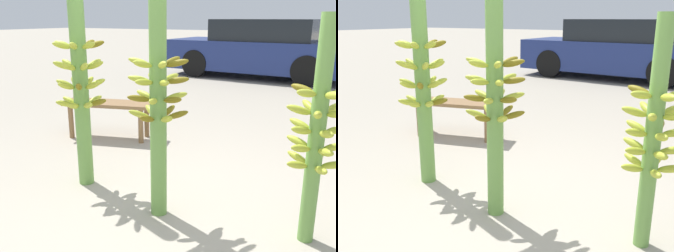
{
  "view_description": "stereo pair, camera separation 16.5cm",
  "coord_description": "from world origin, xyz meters",
  "views": [
    {
      "loc": [
        1.25,
        -2.07,
        1.42
      ],
      "look_at": [
        -0.09,
        0.27,
        0.64
      ],
      "focal_mm": 40.0,
      "sensor_mm": 36.0,
      "label": 1
    },
    {
      "loc": [
        1.39,
        -1.98,
        1.42
      ],
      "look_at": [
        -0.09,
        0.27,
        0.64
      ],
      "focal_mm": 40.0,
      "sensor_mm": 36.0,
      "label": 2
    }
  ],
  "objects": [
    {
      "name": "banana_stalk_left",
      "position": [
        -0.92,
        0.24,
        0.9
      ],
      "size": [
        0.44,
        0.44,
        1.74
      ],
      "color": "#6B9E47",
      "rests_on": "ground_plane"
    },
    {
      "name": "ground_plane",
      "position": [
        0.0,
        0.0,
        0.0
      ],
      "size": [
        80.0,
        80.0,
        0.0
      ],
      "primitive_type": "plane",
      "color": "#A89E8C"
    },
    {
      "name": "banana_stalk_right",
      "position": [
        0.95,
        0.29,
        0.74
      ],
      "size": [
        0.4,
        0.41,
        1.46
      ],
      "color": "#6B9E47",
      "rests_on": "ground_plane"
    },
    {
      "name": "parked_car",
      "position": [
        -1.43,
        7.12,
        0.68
      ],
      "size": [
        4.34,
        1.85,
        1.39
      ],
      "rotation": [
        0.0,
        0.0,
        1.55
      ],
      "color": "navy",
      "rests_on": "ground_plane"
    },
    {
      "name": "banana_stalk_center",
      "position": [
        -0.08,
        0.1,
        0.85
      ],
      "size": [
        0.44,
        0.44,
        1.64
      ],
      "color": "#6B9E47",
      "rests_on": "ground_plane"
    },
    {
      "name": "market_bench",
      "position": [
        -1.58,
        1.4,
        0.36
      ],
      "size": [
        1.14,
        0.65,
        0.45
      ],
      "rotation": [
        0.0,
        0.0,
        0.3
      ],
      "color": "olive",
      "rests_on": "ground_plane"
    }
  ]
}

